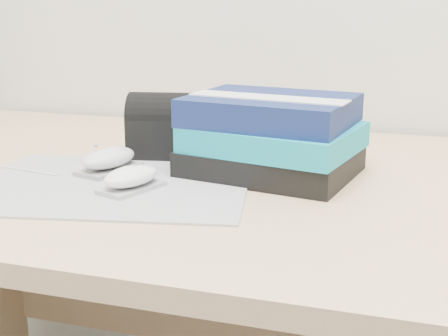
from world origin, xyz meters
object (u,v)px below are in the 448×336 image
(desk, at_px, (280,297))
(pouch, at_px, (166,126))
(mouse_rear, at_px, (109,160))
(book_stack, at_px, (272,136))
(mouse_front, at_px, (131,178))

(desk, height_order, pouch, pouch)
(mouse_rear, distance_m, book_stack, 0.26)
(desk, bearing_deg, mouse_rear, -156.97)
(mouse_rear, xyz_separation_m, mouse_front, (0.08, -0.08, -0.00))
(desk, xyz_separation_m, mouse_rear, (-0.26, -0.11, 0.26))
(book_stack, height_order, pouch, book_stack)
(mouse_front, height_order, pouch, pouch)
(mouse_front, xyz_separation_m, book_stack, (0.17, 0.16, 0.04))
(pouch, bearing_deg, desk, -4.21)
(mouse_rear, height_order, pouch, pouch)
(mouse_front, bearing_deg, book_stack, 42.37)
(mouse_rear, distance_m, pouch, 0.14)
(mouse_rear, xyz_separation_m, book_stack, (0.25, 0.08, 0.04))
(mouse_rear, xyz_separation_m, pouch, (0.05, 0.13, 0.03))
(mouse_rear, bearing_deg, desk, 23.03)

